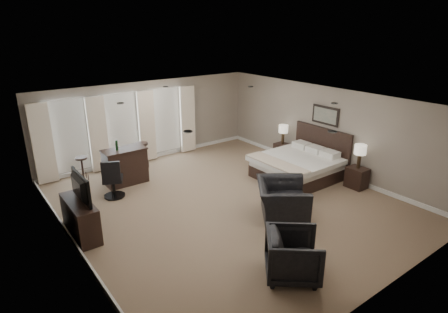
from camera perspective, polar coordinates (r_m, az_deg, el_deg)
room at (r=9.15m, az=0.50°, el=0.25°), size 7.60×8.60×2.64m
window_bay at (r=12.17m, az=-15.19°, el=4.04°), size 5.25×0.20×2.30m
bed at (r=11.06m, az=11.03°, el=-0.00°), size 2.16×2.06×1.38m
nightstand_near at (r=11.05m, az=19.58°, el=-3.05°), size 0.43×0.53×0.58m
nightstand_far at (r=12.74m, az=8.85°, el=0.78°), size 0.40×0.49×0.53m
lamp_near at (r=10.83m, az=19.95°, el=-0.01°), size 0.32×0.32×0.67m
lamp_far at (r=12.57m, az=8.99°, el=3.32°), size 0.31×0.31×0.64m
wall_art at (r=11.59m, az=15.15°, el=6.07°), size 0.04×0.96×0.56m
dresser at (r=8.69m, az=-21.03°, el=-8.78°), size 0.44×1.38×0.80m
tv at (r=8.48m, az=-21.42°, el=-5.99°), size 0.61×1.06×0.14m
armchair_near at (r=8.87m, az=8.86°, el=-5.75°), size 1.48×1.56×1.15m
armchair_far at (r=6.99m, az=10.53°, el=-14.27°), size 1.27×1.28×0.96m
bar_counter at (r=10.96m, az=-14.80°, el=-1.41°), size 1.19×0.62×1.04m
bar_stool_left at (r=11.63m, az=-20.76°, el=-1.73°), size 0.39×0.39×0.70m
bar_stool_right at (r=12.08m, az=-12.31°, el=0.20°), size 0.42×0.42×0.81m
desk_chair at (r=10.18m, az=-16.60°, el=-3.16°), size 0.73×0.73×1.07m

